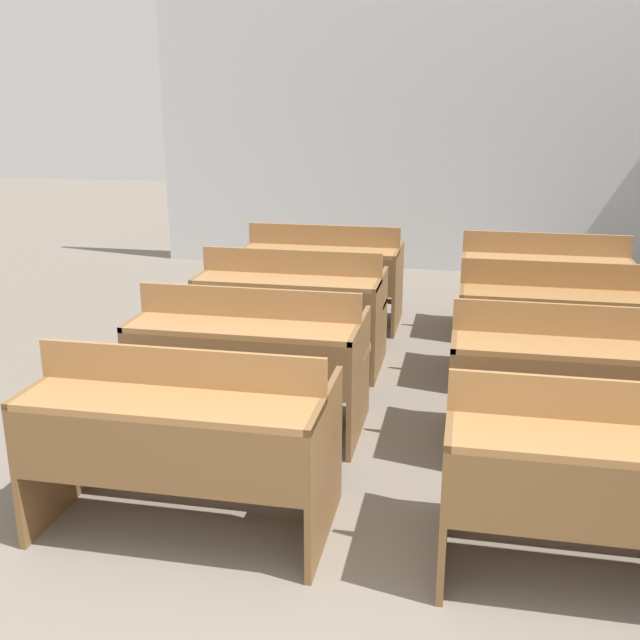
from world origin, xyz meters
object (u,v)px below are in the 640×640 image
object	(u,v)px
bench_front_right	(612,475)
bench_front_left	(182,433)
bench_third_left	(291,304)
bench_back_right	(543,281)
bench_back_left	(323,271)
bench_third_right	(557,319)
bench_second_left	(249,354)
bench_second_right	(574,376)

from	to	relation	value
bench_front_right	bench_front_left	bearing A→B (deg)	179.07
bench_third_left	bench_front_right	bearing A→B (deg)	-50.59
bench_back_right	bench_back_left	bearing A→B (deg)	179.26
bench_front_left	bench_third_right	world-z (taller)	same
bench_second_left	bench_third_left	size ratio (longest dim) A/B	1.00
bench_front_right	bench_third_right	world-z (taller)	same
bench_second_left	bench_second_right	xyz separation A→B (m)	(1.74, -0.00, 0.00)
bench_front_right	bench_second_right	world-z (taller)	same
bench_third_left	bench_back_right	bearing A→B (deg)	30.12
bench_third_left	bench_back_right	size ratio (longest dim) A/B	1.00
bench_third_left	bench_back_left	xyz separation A→B (m)	(0.02, 1.05, 0.00)
bench_third_left	bench_back_left	distance (m)	1.05
bench_second_right	bench_back_right	size ratio (longest dim) A/B	1.00
bench_second_left	bench_third_left	xyz separation A→B (m)	(-0.02, 1.08, 0.00)
bench_second_left	bench_back_left	xyz separation A→B (m)	(0.00, 2.13, 0.00)
bench_front_right	bench_third_left	xyz separation A→B (m)	(-1.77, 2.15, 0.00)
bench_second_right	bench_back_left	world-z (taller)	same
bench_front_left	bench_back_right	world-z (taller)	same
bench_back_right	bench_third_left	bearing A→B (deg)	-149.88
bench_front_left	bench_front_right	bearing A→B (deg)	-0.93
bench_second_right	bench_second_left	bearing A→B (deg)	179.85
bench_third_right	bench_back_left	bearing A→B (deg)	148.29
bench_second_left	bench_back_right	xyz separation A→B (m)	(1.76, 2.11, 0.00)
bench_front_left	bench_front_right	world-z (taller)	same
bench_front_right	bench_back_right	world-z (taller)	same
bench_second_right	bench_third_right	xyz separation A→B (m)	(0.02, 1.05, 0.00)
bench_front_right	bench_third_right	xyz separation A→B (m)	(0.01, 2.12, 0.00)
bench_third_right	bench_back_right	world-z (taller)	same
bench_front_right	bench_back_right	distance (m)	3.18
bench_front_left	bench_second_left	world-z (taller)	same
bench_second_left	bench_third_right	xyz separation A→B (m)	(1.76, 1.05, 0.00)
bench_back_left	bench_second_left	bearing A→B (deg)	-90.10
bench_second_right	bench_third_left	distance (m)	2.06
bench_back_left	bench_third_right	bearing A→B (deg)	-31.71
bench_front_left	bench_second_right	size ratio (longest dim) A/B	1.00
bench_second_left	bench_third_right	world-z (taller)	same
bench_back_left	bench_front_left	bearing A→B (deg)	-89.87
bench_back_left	bench_second_right	bearing A→B (deg)	-50.89
bench_front_left	bench_front_right	size ratio (longest dim) A/B	1.00
bench_front_right	bench_third_right	size ratio (longest dim) A/B	1.00
bench_front_left	bench_third_left	distance (m)	2.12
bench_front_right	bench_back_left	distance (m)	3.65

